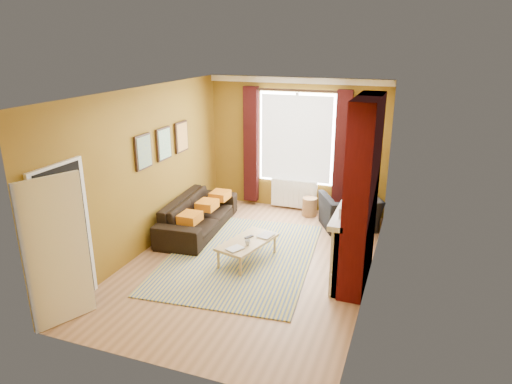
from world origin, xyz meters
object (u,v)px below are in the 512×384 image
armchair (350,212)px  floor_lamp (362,157)px  sofa (198,214)px  wicker_stool (310,207)px  coffee_table (247,243)px

armchair → floor_lamp: size_ratio=0.60×
sofa → floor_lamp: (2.84, 1.47, 1.03)m
armchair → wicker_stool: bearing=-53.0°
sofa → armchair: (2.72, 1.10, 0.01)m
armchair → coffee_table: size_ratio=0.86×
armchair → floor_lamp: bearing=-136.3°
coffee_table → wicker_stool: bearing=93.1°
coffee_table → wicker_stool: wicker_stool is taller
sofa → floor_lamp: floor_lamp is taller
armchair → wicker_stool: size_ratio=2.62×
armchair → sofa: bearing=-6.4°
floor_lamp → sofa: bearing=-152.7°
sofa → floor_lamp: bearing=-67.4°
sofa → wicker_stool: size_ratio=5.65×
armchair → floor_lamp: (0.12, 0.37, 1.02)m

